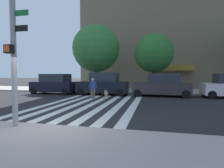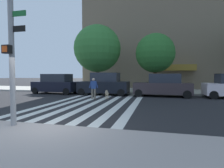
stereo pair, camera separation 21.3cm
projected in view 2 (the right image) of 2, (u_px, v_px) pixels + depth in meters
The scene contains 11 objects.
ground_plane at pixel (101, 103), 12.28m from camera, with size 160.00×160.00×0.00m, color #232326.
sidewalk_far at pixel (124, 90), 20.99m from camera, with size 80.00×6.00×0.15m, color #AEAAA0.
crosswalk_stripes at pixel (95, 103), 12.37m from camera, with size 5.85×11.40×0.01m.
traffic_light_pole at pixel (10, 27), 6.08m from camera, with size 0.74×0.46×5.80m.
parked_car_near_curb at pixel (56, 84), 18.31m from camera, with size 4.48×2.14×1.98m.
parked_car_behind_first at pixel (104, 84), 17.09m from camera, with size 4.71×2.05×2.10m.
parked_car_third_in_line at pixel (163, 86), 15.81m from camera, with size 4.92×2.11×1.99m.
street_tree_nearest at pixel (97, 49), 19.86m from camera, with size 5.13×5.13×7.18m.
street_tree_middle at pixel (155, 53), 17.94m from camera, with size 3.87×3.87×5.83m.
pedestrian_dog_walker at pixel (93, 87), 14.16m from camera, with size 0.69×0.35×1.64m.
dog_on_leash at pixel (107, 93), 14.42m from camera, with size 0.48×1.02×0.65m.
Camera 2 is at (3.67, -5.66, 1.91)m, focal length 29.08 mm.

